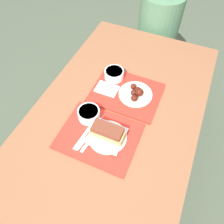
# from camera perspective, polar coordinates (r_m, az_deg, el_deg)

# --- Properties ---
(ground_plane) EXTENTS (12.00, 12.00, 0.00)m
(ground_plane) POSITION_cam_1_polar(r_m,az_deg,el_deg) (1.95, 0.22, -14.47)
(ground_plane) COLOR #424C3D
(picnic_table) EXTENTS (0.95, 1.74, 0.78)m
(picnic_table) POSITION_cam_1_polar(r_m,az_deg,el_deg) (1.34, 0.32, -3.80)
(picnic_table) COLOR brown
(picnic_table) RESTS_ON ground_plane
(picnic_bench_far) EXTENTS (0.91, 0.28, 0.47)m
(picnic_bench_far) POSITION_cam_1_polar(r_m,az_deg,el_deg) (2.26, 11.55, 14.22)
(picnic_bench_far) COLOR brown
(picnic_bench_far) RESTS_ON ground_plane
(tray_near) EXTENTS (0.42, 0.33, 0.01)m
(tray_near) POSITION_cam_1_polar(r_m,az_deg,el_deg) (1.19, -3.45, -6.28)
(tray_near) COLOR red
(tray_near) RESTS_ON picnic_table
(tray_far) EXTENTS (0.42, 0.33, 0.01)m
(tray_far) POSITION_cam_1_polar(r_m,az_deg,el_deg) (1.37, 3.66, 5.06)
(tray_far) COLOR red
(tray_far) RESTS_ON picnic_table
(bowl_coleslaw_near) EXTENTS (0.12, 0.12, 0.06)m
(bowl_coleslaw_near) POSITION_cam_1_polar(r_m,az_deg,el_deg) (1.23, -6.08, -0.41)
(bowl_coleslaw_near) COLOR silver
(bowl_coleslaw_near) RESTS_ON tray_near
(brisket_sandwich_plate) EXTENTS (0.21, 0.21, 0.09)m
(brisket_sandwich_plate) POSITION_cam_1_polar(r_m,az_deg,el_deg) (1.15, -1.17, -5.73)
(brisket_sandwich_plate) COLOR beige
(brisket_sandwich_plate) RESTS_ON tray_near
(plastic_fork_near) EXTENTS (0.05, 0.17, 0.00)m
(plastic_fork_near) POSITION_cam_1_polar(r_m,az_deg,el_deg) (1.18, -6.59, -6.82)
(plastic_fork_near) COLOR white
(plastic_fork_near) RESTS_ON tray_near
(plastic_knife_near) EXTENTS (0.04, 0.17, 0.00)m
(plastic_knife_near) POSITION_cam_1_polar(r_m,az_deg,el_deg) (1.18, -5.64, -7.21)
(plastic_knife_near) COLOR white
(plastic_knife_near) RESTS_ON tray_near
(plastic_spoon_near) EXTENTS (0.03, 0.17, 0.00)m
(plastic_spoon_near) POSITION_cam_1_polar(r_m,az_deg,el_deg) (1.19, -7.54, -6.44)
(plastic_spoon_near) COLOR white
(plastic_spoon_near) RESTS_ON tray_near
(condiment_packet) EXTENTS (0.04, 0.03, 0.01)m
(condiment_packet) POSITION_cam_1_polar(r_m,az_deg,el_deg) (1.22, -1.21, -3.57)
(condiment_packet) COLOR #3F3F47
(condiment_packet) RESTS_ON tray_near
(bowl_coleslaw_far) EXTENTS (0.12, 0.12, 0.06)m
(bowl_coleslaw_far) POSITION_cam_1_polar(r_m,az_deg,el_deg) (1.43, 0.57, 9.95)
(bowl_coleslaw_far) COLOR silver
(bowl_coleslaw_far) RESTS_ON tray_far
(wings_plate_far) EXTENTS (0.21, 0.21, 0.06)m
(wings_plate_far) POSITION_cam_1_polar(r_m,az_deg,el_deg) (1.35, 6.27, 4.94)
(wings_plate_far) COLOR beige
(wings_plate_far) RESTS_ON tray_far
(napkin_far) EXTENTS (0.14, 0.10, 0.01)m
(napkin_far) POSITION_cam_1_polar(r_m,az_deg,el_deg) (1.38, -1.34, 6.06)
(napkin_far) COLOR white
(napkin_far) RESTS_ON tray_far
(person_seated_across) EXTENTS (0.35, 0.35, 0.71)m
(person_seated_across) POSITION_cam_1_polar(r_m,az_deg,el_deg) (2.06, 12.31, 22.29)
(person_seated_across) COLOR #477051
(person_seated_across) RESTS_ON picnic_bench_far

